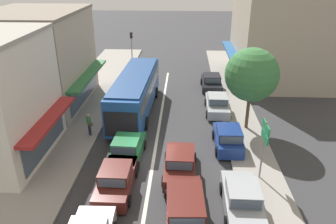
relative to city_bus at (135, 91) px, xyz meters
name	(u,v)px	position (x,y,z in m)	size (l,w,h in m)	color
ground_plane	(153,162)	(2.07, -7.33, -1.88)	(140.00, 140.00, 0.00)	#353538
lane_centre_line	(158,131)	(2.07, -3.33, -1.88)	(0.20, 28.00, 0.01)	silver
sidewalk_left	(75,117)	(-4.73, -1.33, -1.81)	(5.20, 44.00, 0.14)	gray
kerb_right	(240,121)	(8.27, -1.33, -1.82)	(2.80, 44.00, 0.12)	gray
shopfront_mid_block	(39,60)	(-8.11, 1.31, 2.05)	(8.14, 9.41, 7.87)	#B2A38E
building_right_far	(281,36)	(13.56, 9.46, 2.63)	(9.68, 10.93, 9.03)	#B2A38E
city_bus	(135,91)	(0.00, 0.00, 0.00)	(3.02, 10.94, 3.23)	#1E4C99
sedan_adjacent_lane_trail	(116,180)	(0.37, -10.16, -1.22)	(1.92, 4.21, 1.47)	#561E19
wagon_behind_bus_near	(185,208)	(4.06, -12.26, -1.14)	(2.09, 4.58, 1.58)	#561E19
sedan_queue_far_back	(180,164)	(3.74, -8.47, -1.22)	(1.94, 4.22, 1.47)	#561E19
sedan_queue_gap_filler	(127,150)	(0.44, -7.07, -1.22)	(2.05, 4.28, 1.47)	#1E6638
parked_sedan_kerb_front	(242,199)	(6.85, -11.44, -1.22)	(1.92, 4.21, 1.47)	#9EA3A8
parked_hatchback_kerb_second	(228,138)	(6.85, -5.37, -1.17)	(1.86, 3.72, 1.54)	navy
parked_sedan_kerb_third	(217,104)	(6.64, 0.43, -1.22)	(1.92, 4.21, 1.47)	#9EA3A8
parked_sedan_kerb_rear	(211,83)	(6.54, 5.76, -1.22)	(1.98, 4.24, 1.47)	black
traffic_light_downstreet	(132,44)	(-2.13, 12.17, 0.97)	(0.33, 0.24, 4.20)	gray
directional_road_sign	(265,137)	(8.27, -8.76, 0.82)	(0.10, 1.40, 3.60)	gray
street_tree_right	(252,75)	(8.54, -2.54, 2.30)	(3.73, 3.73, 6.05)	brown
pedestrian_with_handbag_near	(89,123)	(-2.66, -4.34, -0.81)	(0.53, 0.58, 1.63)	#232838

